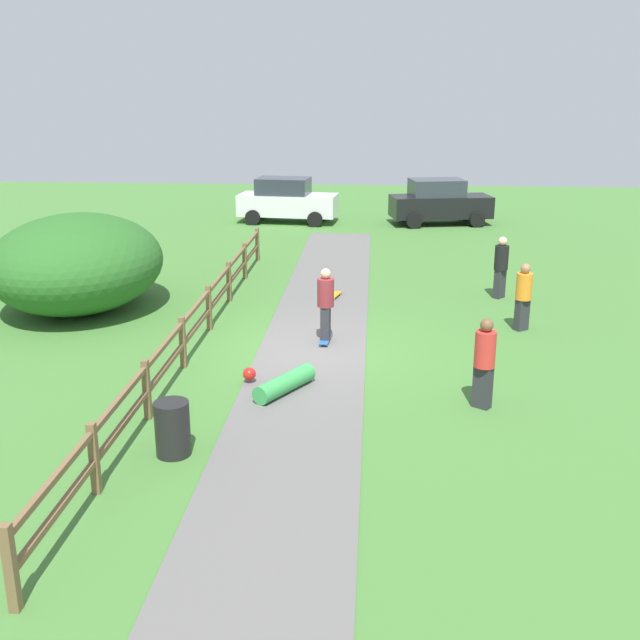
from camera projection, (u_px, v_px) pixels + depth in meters
The scene contains 13 objects.
ground_plane at pixel (312, 350), 16.84m from camera, with size 60.00×60.00×0.00m, color #427533.
asphalt_path at pixel (312, 349), 16.84m from camera, with size 2.40×28.00×0.02m, color #605E5B.
wooden_fence at pixel (196, 319), 16.82m from camera, with size 0.12×18.12×1.10m.
bush_large at pixel (77, 263), 19.56m from camera, with size 4.33×5.19×2.52m, color #286023.
trash_bin at pixel (173, 429), 11.91m from camera, with size 0.56×0.56×0.90m, color black.
skater_riding at pixel (326, 302), 17.01m from camera, with size 0.41×0.81×1.73m.
skater_fallen at pixel (282, 383), 14.43m from camera, with size 1.44×1.50×0.36m.
skateboard_loose at pixel (335, 295), 20.96m from camera, with size 0.39×0.82×0.08m.
bystander_red at pixel (484, 359), 13.55m from camera, with size 0.53×0.53×1.70m.
bystander_black at pixel (501, 265), 20.73m from camera, with size 0.54×0.54×1.72m.
bystander_orange at pixel (523, 294), 17.96m from camera, with size 0.53×0.53×1.64m.
parked_car_black at pixel (440, 202), 32.04m from camera, with size 4.44×2.59×1.92m.
parked_car_white at pixel (287, 200), 32.50m from camera, with size 4.35×2.34×1.92m.
Camera 1 is at (1.31, -15.84, 5.62)m, focal length 42.23 mm.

